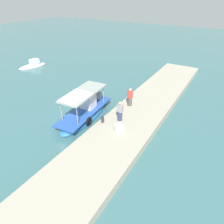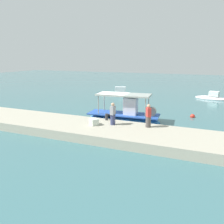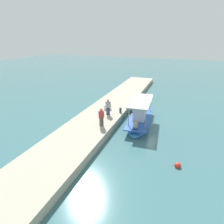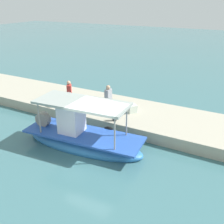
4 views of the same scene
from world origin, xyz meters
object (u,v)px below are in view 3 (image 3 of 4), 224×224
object	(u,v)px
fisherman_by_crate	(108,107)
mooring_bollard	(120,110)
fisherman_near_bollard	(101,118)
marker_buoy	(178,166)
main_fishing_boat	(140,120)
cargo_crate	(107,107)

from	to	relation	value
fisherman_by_crate	mooring_bollard	size ratio (longest dim) A/B	3.25
fisherman_near_bollard	marker_buoy	size ratio (longest dim) A/B	3.83
main_fishing_boat	cargo_crate	bearing A→B (deg)	-104.67
fisherman_near_bollard	main_fishing_boat	bearing A→B (deg)	134.84
mooring_bollard	cargo_crate	distance (m)	1.66
mooring_bollard	cargo_crate	world-z (taller)	mooring_bollard
marker_buoy	mooring_bollard	bearing A→B (deg)	-134.69
mooring_bollard	marker_buoy	world-z (taller)	mooring_bollard
mooring_bollard	fisherman_by_crate	bearing A→B (deg)	-46.32
main_fishing_boat	fisherman_near_bollard	xyz separation A→B (m)	(2.86, -2.88, 0.95)
main_fishing_boat	mooring_bollard	bearing A→B (deg)	-107.38
cargo_crate	marker_buoy	xyz separation A→B (m)	(6.50, 7.89, -0.81)
cargo_crate	marker_buoy	world-z (taller)	cargo_crate
main_fishing_boat	cargo_crate	distance (m)	4.07
fisherman_by_crate	mooring_bollard	distance (m)	1.50
fisherman_by_crate	fisherman_near_bollard	bearing A→B (deg)	9.28
main_fishing_boat	mooring_bollard	xyz separation A→B (m)	(-0.72, -2.29, 0.44)
marker_buoy	main_fishing_boat	bearing A→B (deg)	-144.03
fisherman_by_crate	cargo_crate	world-z (taller)	fisherman_by_crate
main_fishing_boat	fisherman_near_bollard	distance (m)	4.17
fisherman_near_bollard	mooring_bollard	distance (m)	3.67
main_fishing_boat	fisherman_by_crate	world-z (taller)	main_fishing_boat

